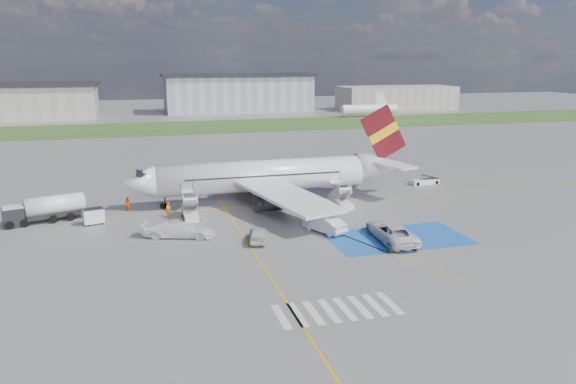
{
  "coord_description": "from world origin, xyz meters",
  "views": [
    {
      "loc": [
        -15.39,
        -53.24,
        17.88
      ],
      "look_at": [
        0.75,
        4.26,
        3.5
      ],
      "focal_mm": 35.0,
      "sensor_mm": 36.0,
      "label": 1
    }
  ],
  "objects_px": {
    "fuel_tanker": "(45,211)",
    "gpu_cart": "(93,217)",
    "van_white_b": "(178,227)",
    "car_silver_a": "(258,234)",
    "car_silver_b": "(324,224)",
    "airliner": "(273,175)",
    "belt_loader": "(425,182)",
    "van_white_a": "(392,229)"
  },
  "relations": [
    {
      "from": "gpu_cart",
      "to": "car_silver_b",
      "type": "distance_m",
      "value": 25.36
    },
    {
      "from": "fuel_tanker",
      "to": "van_white_a",
      "type": "bearing_deg",
      "value": -42.13
    },
    {
      "from": "belt_loader",
      "to": "gpu_cart",
      "type": "bearing_deg",
      "value": -175.12
    },
    {
      "from": "gpu_cart",
      "to": "car_silver_b",
      "type": "xyz_separation_m",
      "value": [
        23.49,
        -9.55,
        0.04
      ]
    },
    {
      "from": "fuel_tanker",
      "to": "car_silver_b",
      "type": "relative_size",
      "value": 1.68
    },
    {
      "from": "fuel_tanker",
      "to": "van_white_b",
      "type": "height_order",
      "value": "fuel_tanker"
    },
    {
      "from": "van_white_b",
      "to": "fuel_tanker",
      "type": "bearing_deg",
      "value": 73.74
    },
    {
      "from": "fuel_tanker",
      "to": "car_silver_a",
      "type": "distance_m",
      "value": 25.03
    },
    {
      "from": "car_silver_b",
      "to": "van_white_a",
      "type": "xyz_separation_m",
      "value": [
        5.53,
        -4.44,
        0.36
      ]
    },
    {
      "from": "airliner",
      "to": "car_silver_a",
      "type": "xyz_separation_m",
      "value": [
        -5.39,
        -15.24,
        -2.64
      ]
    },
    {
      "from": "fuel_tanker",
      "to": "gpu_cart",
      "type": "bearing_deg",
      "value": -41.27
    },
    {
      "from": "fuel_tanker",
      "to": "gpu_cart",
      "type": "relative_size",
      "value": 3.59
    },
    {
      "from": "car_silver_b",
      "to": "fuel_tanker",
      "type": "bearing_deg",
      "value": -47.98
    },
    {
      "from": "fuel_tanker",
      "to": "car_silver_a",
      "type": "height_order",
      "value": "fuel_tanker"
    },
    {
      "from": "car_silver_b",
      "to": "airliner",
      "type": "bearing_deg",
      "value": -107.26
    },
    {
      "from": "airliner",
      "to": "van_white_b",
      "type": "height_order",
      "value": "airliner"
    },
    {
      "from": "fuel_tanker",
      "to": "gpu_cart",
      "type": "height_order",
      "value": "fuel_tanker"
    },
    {
      "from": "van_white_a",
      "to": "van_white_b",
      "type": "bearing_deg",
      "value": -15.04
    },
    {
      "from": "airliner",
      "to": "van_white_b",
      "type": "distance_m",
      "value": 17.5
    },
    {
      "from": "gpu_cart",
      "to": "airliner",
      "type": "bearing_deg",
      "value": -2.26
    },
    {
      "from": "fuel_tanker",
      "to": "van_white_a",
      "type": "relative_size",
      "value": 1.35
    },
    {
      "from": "airliner",
      "to": "fuel_tanker",
      "type": "height_order",
      "value": "airliner"
    },
    {
      "from": "fuel_tanker",
      "to": "car_silver_b",
      "type": "xyz_separation_m",
      "value": [
        28.69,
        -11.94,
        -0.36
      ]
    },
    {
      "from": "belt_loader",
      "to": "car_silver_a",
      "type": "relative_size",
      "value": 1.07
    },
    {
      "from": "car_silver_b",
      "to": "van_white_b",
      "type": "height_order",
      "value": "van_white_b"
    },
    {
      "from": "gpu_cart",
      "to": "van_white_b",
      "type": "xyz_separation_m",
      "value": [
        8.61,
        -7.14,
        0.27
      ]
    },
    {
      "from": "belt_loader",
      "to": "fuel_tanker",
      "type": "bearing_deg",
      "value": -178.84
    },
    {
      "from": "car_silver_a",
      "to": "van_white_b",
      "type": "distance_m",
      "value": 8.33
    },
    {
      "from": "van_white_a",
      "to": "car_silver_b",
      "type": "bearing_deg",
      "value": -35.24
    },
    {
      "from": "gpu_cart",
      "to": "car_silver_a",
      "type": "relative_size",
      "value": 0.55
    },
    {
      "from": "gpu_cart",
      "to": "belt_loader",
      "type": "xyz_separation_m",
      "value": [
        45.1,
        8.17,
        -0.47
      ]
    },
    {
      "from": "fuel_tanker",
      "to": "car_silver_a",
      "type": "relative_size",
      "value": 1.97
    },
    {
      "from": "gpu_cart",
      "to": "car_silver_b",
      "type": "bearing_deg",
      "value": -36.17
    },
    {
      "from": "gpu_cart",
      "to": "car_silver_b",
      "type": "height_order",
      "value": "gpu_cart"
    },
    {
      "from": "airliner",
      "to": "gpu_cart",
      "type": "height_order",
      "value": "airliner"
    },
    {
      "from": "car_silver_b",
      "to": "van_white_b",
      "type": "distance_m",
      "value": 15.08
    },
    {
      "from": "airliner",
      "to": "belt_loader",
      "type": "distance_m",
      "value": 24.09
    },
    {
      "from": "car_silver_a",
      "to": "car_silver_b",
      "type": "bearing_deg",
      "value": -157.1
    },
    {
      "from": "airliner",
      "to": "car_silver_a",
      "type": "height_order",
      "value": "airliner"
    },
    {
      "from": "fuel_tanker",
      "to": "van_white_a",
      "type": "distance_m",
      "value": 37.94
    },
    {
      "from": "gpu_cart",
      "to": "car_silver_a",
      "type": "height_order",
      "value": "gpu_cart"
    },
    {
      "from": "belt_loader",
      "to": "van_white_b",
      "type": "xyz_separation_m",
      "value": [
        -36.49,
        -15.31,
        0.74
      ]
    }
  ]
}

